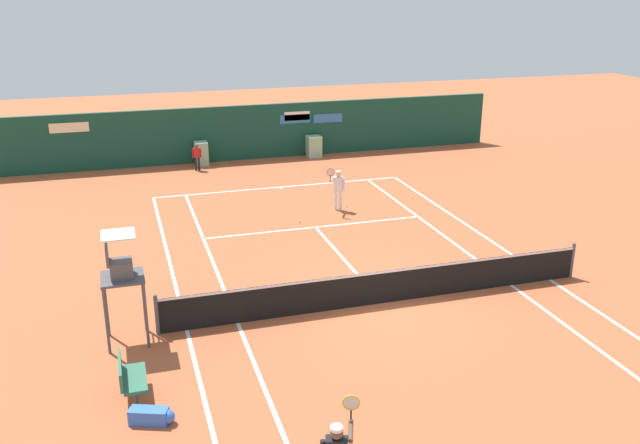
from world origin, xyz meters
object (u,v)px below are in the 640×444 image
(player_on_baseline, at_px, (338,187))
(player_bench, at_px, (129,376))
(tennis_ball_by_sideline, at_px, (412,197))
(tennis_ball_mid_court, at_px, (299,221))
(equipment_bag, at_px, (153,416))
(umpire_chair, at_px, (121,273))
(ball_kid_centre_post, at_px, (197,155))
(tennis_ball_near_service_line, at_px, (347,206))

(player_on_baseline, bearing_deg, player_bench, 78.96)
(tennis_ball_by_sideline, height_order, tennis_ball_mid_court, same)
(equipment_bag, bearing_deg, umpire_chair, 95.78)
(player_bench, relative_size, tennis_ball_by_sideline, 16.95)
(player_on_baseline, relative_size, tennis_ball_by_sideline, 26.27)
(equipment_bag, height_order, tennis_ball_mid_court, equipment_bag)
(tennis_ball_mid_court, bearing_deg, ball_kid_centre_post, 107.08)
(player_bench, distance_m, tennis_ball_near_service_line, 13.93)
(equipment_bag, relative_size, tennis_ball_by_sideline, 13.40)
(umpire_chair, bearing_deg, player_bench, -0.72)
(player_bench, bearing_deg, equipment_bag, 19.91)
(umpire_chair, bearing_deg, ball_kid_centre_post, 166.65)
(player_on_baseline, height_order, tennis_ball_by_sideline, player_on_baseline)
(tennis_ball_mid_court, height_order, tennis_ball_near_service_line, same)
(tennis_ball_near_service_line, bearing_deg, equipment_bag, -124.36)
(player_bench, xyz_separation_m, ball_kid_centre_post, (3.75, 18.15, 0.21))
(ball_kid_centre_post, bearing_deg, equipment_bag, 86.50)
(player_on_baseline, xyz_separation_m, tennis_ball_mid_court, (-1.78, -0.95, -0.90))
(player_bench, bearing_deg, tennis_ball_near_service_line, 141.82)
(tennis_ball_mid_court, distance_m, tennis_ball_near_service_line, 2.57)
(equipment_bag, xyz_separation_m, ball_kid_centre_post, (3.36, 19.22, 0.56))
(ball_kid_centre_post, distance_m, tennis_ball_mid_court, 8.87)
(player_bench, distance_m, tennis_ball_mid_court, 11.60)
(equipment_bag, bearing_deg, tennis_ball_by_sideline, 47.87)
(player_on_baseline, xyz_separation_m, tennis_ball_near_service_line, (0.47, 0.30, -0.90))
(umpire_chair, distance_m, tennis_ball_near_service_line, 12.19)
(ball_kid_centre_post, bearing_deg, player_on_baseline, 126.68)
(equipment_bag, distance_m, tennis_ball_by_sideline, 16.60)
(equipment_bag, distance_m, tennis_ball_near_service_line, 14.55)
(umpire_chair, xyz_separation_m, tennis_ball_by_sideline, (11.49, 8.78, -1.79))
(umpire_chair, xyz_separation_m, tennis_ball_near_service_line, (8.57, 8.48, -1.79))
(player_bench, distance_m, ball_kid_centre_post, 18.53)
(tennis_ball_by_sideline, bearing_deg, player_bench, -135.73)
(player_bench, height_order, player_on_baseline, player_on_baseline)
(player_bench, xyz_separation_m, tennis_ball_near_service_line, (8.60, 10.94, -0.47))
(tennis_ball_by_sideline, relative_size, tennis_ball_mid_court, 1.00)
(tennis_ball_mid_court, relative_size, tennis_ball_near_service_line, 1.00)
(umpire_chair, height_order, player_on_baseline, umpire_chair)
(umpire_chair, height_order, ball_kid_centre_post, umpire_chair)
(player_bench, relative_size, tennis_ball_near_service_line, 16.95)
(ball_kid_centre_post, bearing_deg, umpire_chair, 83.08)
(equipment_bag, bearing_deg, tennis_ball_near_service_line, 55.64)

